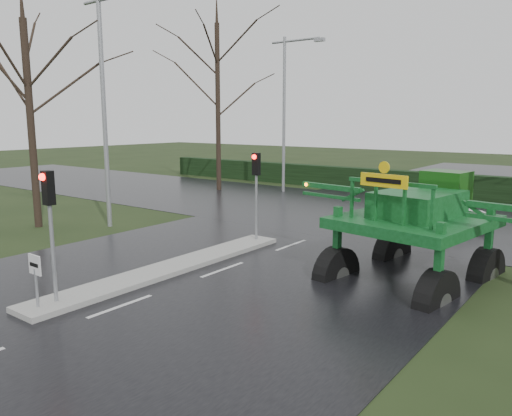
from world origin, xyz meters
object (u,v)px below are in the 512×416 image
Objects in this scene: traffic_signal_near at (49,208)px; street_light_left_far at (288,101)px; crop_sprayer at (342,206)px; white_sedan at (443,227)px; keep_left_sign at (35,272)px; traffic_signal_mid at (256,177)px; street_light_left_near at (107,91)px.

street_light_left_far is at bearing 108.17° from traffic_signal_near.
white_sedan is (0.34, 9.15, -2.15)m from crop_sprayer.
keep_left_sign is 9.12m from traffic_signal_mid.
crop_sprayer reaches higher than traffic_signal_near.
traffic_signal_mid is 0.94× the size of white_sedan.
street_light_left_near is at bearing 128.14° from white_sedan.
traffic_signal_mid reaches higher than white_sedan.
white_sedan is at bearing 96.44° from crop_sprayer.
crop_sprayer is at bearing -19.32° from traffic_signal_mid.
white_sedan is at bearing 57.38° from traffic_signal_mid.
keep_left_sign is 11.32m from street_light_left_near.
keep_left_sign is at bearing -112.68° from crop_sprayer.
traffic_signal_mid is at bearing -61.14° from street_light_left_far.
keep_left_sign is 0.14× the size of street_light_left_near.
street_light_left_far reaches higher than crop_sprayer.
white_sedan is (4.85, 16.56, -1.06)m from keep_left_sign.
crop_sprayer is 9.41m from white_sedan.
crop_sprayer is at bearing 58.73° from keep_left_sign.
traffic_signal_near is 0.94× the size of white_sedan.
traffic_signal_near reaches higher than keep_left_sign.
keep_left_sign is 0.38× the size of traffic_signal_mid.
street_light_left_far is (-6.89, 21.01, 3.40)m from traffic_signal_near.
traffic_signal_near is at bearing -71.83° from street_light_left_far.
street_light_left_near reaches higher than keep_left_sign.
traffic_signal_near is 22.37m from street_light_left_far.
street_light_left_far reaches higher than traffic_signal_mid.
traffic_signal_mid is 0.35× the size of street_light_left_far.
street_light_left_far reaches higher than white_sedan.
traffic_signal_near is 0.44× the size of crop_sprayer.
street_light_left_near is 14.00m from street_light_left_far.
street_light_left_near is 16.00m from white_sedan.
traffic_signal_mid is at bearing 90.00° from traffic_signal_near.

